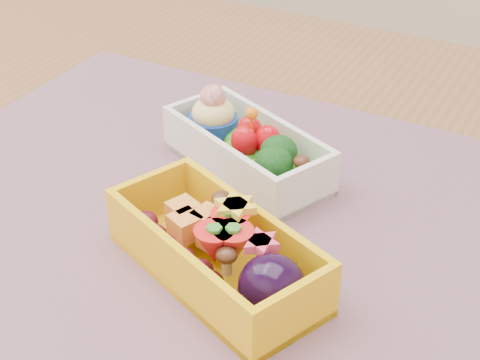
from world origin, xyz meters
The scene contains 4 objects.
table centered at (0.00, 0.00, 0.65)m, with size 1.20×0.80×0.75m.
placemat centered at (0.04, -0.03, 0.75)m, with size 0.56×0.43×0.00m, color #8E6267.
bento_white centered at (0.02, 0.04, 0.77)m, with size 0.16×0.12×0.06m.
bento_yellow centered at (0.07, -0.09, 0.78)m, with size 0.18×0.13×0.05m.
Camera 1 is at (0.26, -0.43, 1.08)m, focal length 55.29 mm.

